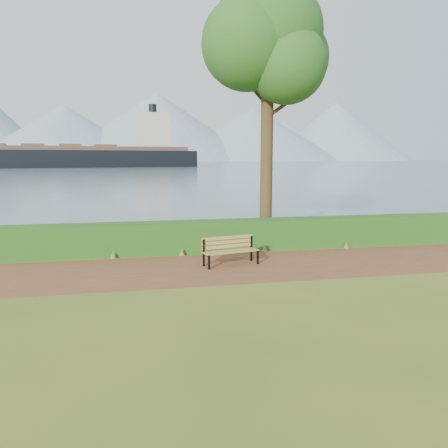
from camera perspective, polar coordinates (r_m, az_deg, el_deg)
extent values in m
plane|color=#46601B|center=(12.02, 0.81, -6.05)|extent=(140.00, 140.00, 0.00)
cube|color=brown|center=(12.31, 0.51, -5.68)|extent=(40.00, 3.40, 0.01)
cube|color=#154012|center=(14.41, -1.41, -1.54)|extent=(32.00, 0.85, 1.00)
cube|color=#486674|center=(271.39, -11.18, 7.87)|extent=(700.00, 510.00, 0.00)
cone|color=#7A8CA3|center=(410.94, -20.02, 11.09)|extent=(160.00, 160.00, 48.00)
cone|color=#7A8CA3|center=(417.90, -8.70, 12.42)|extent=(190.00, 190.00, 62.00)
cone|color=#7A8CA3|center=(427.03, 3.77, 11.61)|extent=(170.00, 170.00, 50.00)
cone|color=#7A8CA3|center=(468.21, 14.34, 11.59)|extent=(150.00, 150.00, 58.00)
cone|color=#7A8CA3|center=(441.66, -12.78, 10.35)|extent=(120.00, 120.00, 35.00)
cone|color=#7A8CA3|center=(462.55, 7.79, 10.70)|extent=(130.00, 130.00, 40.00)
cube|color=black|center=(12.03, -1.96, -5.04)|extent=(0.06, 0.06, 0.41)
cube|color=black|center=(12.35, -2.67, -3.80)|extent=(0.06, 0.06, 0.78)
cube|color=black|center=(12.17, -2.32, -4.03)|extent=(0.15, 0.47, 0.05)
cube|color=black|center=(12.67, 4.44, -4.36)|extent=(0.06, 0.06, 0.41)
cube|color=black|center=(12.97, 3.60, -3.21)|extent=(0.06, 0.06, 0.78)
cube|color=black|center=(12.80, 4.02, -3.41)|extent=(0.15, 0.47, 0.05)
cube|color=#A68240|center=(12.31, 1.27, -3.75)|extent=(1.61, 0.43, 0.03)
cube|color=#A68240|center=(12.41, 1.04, -3.65)|extent=(1.61, 0.43, 0.03)
cube|color=#A68240|center=(12.51, 0.82, -3.55)|extent=(1.61, 0.43, 0.03)
cube|color=#A68240|center=(12.61, 0.60, -3.45)|extent=(1.61, 0.43, 0.03)
cube|color=#A68240|center=(12.64, 0.50, -2.92)|extent=(1.60, 0.39, 0.09)
cube|color=#A68240|center=(12.61, 0.50, -2.36)|extent=(1.60, 0.39, 0.09)
cube|color=#A68240|center=(12.59, 0.50, -1.79)|extent=(1.60, 0.39, 0.09)
cylinder|color=#3D2B19|center=(15.69, 5.63, 11.80)|extent=(0.44, 0.44, 7.84)
sphere|color=#1C4918|center=(16.20, 5.82, 23.41)|extent=(3.70, 3.70, 3.70)
sphere|color=#1C4918|center=(16.77, 8.46, 20.56)|extent=(2.83, 2.83, 2.83)
sphere|color=#1C4918|center=(15.55, 3.06, 22.42)|extent=(3.05, 3.05, 3.05)
sphere|color=#1C4918|center=(15.44, 8.24, 19.96)|extent=(2.61, 2.61, 2.61)
sphere|color=#1C4918|center=(16.74, 3.28, 24.88)|extent=(2.40, 2.40, 2.40)
sphere|color=#1C4918|center=(16.65, 6.07, 26.91)|extent=(2.18, 2.18, 2.18)
cylinder|color=#3D2B19|center=(15.91, 7.42, 14.87)|extent=(1.15, 0.13, 0.86)
cylinder|color=#3D2B19|center=(15.81, 4.01, 16.95)|extent=(0.89, 0.41, 0.78)
cube|color=black|center=(142.48, -18.35, 7.64)|extent=(73.40, 24.77, 7.25)
cube|color=brown|center=(142.50, -18.43, 9.35)|extent=(67.49, 22.57, 1.24)
cube|color=beige|center=(146.26, -9.24, 11.84)|extent=(10.76, 10.14, 11.40)
cylinder|color=black|center=(146.80, -9.31, 14.47)|extent=(2.49, 2.49, 3.63)
cube|color=brown|center=(142.15, -23.68, 9.41)|extent=(7.39, 7.88, 0.83)
cube|color=brown|center=(142.36, -19.46, 9.64)|extent=(7.39, 7.88, 0.83)
cube|color=brown|center=(143.31, -15.26, 9.81)|extent=(7.39, 7.88, 0.83)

